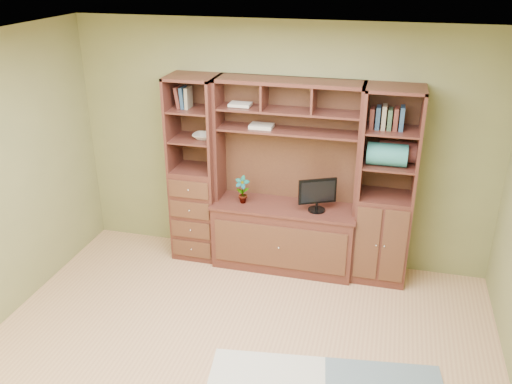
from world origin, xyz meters
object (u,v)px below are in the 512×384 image
(left_tower, at_px, (196,170))
(right_tower, at_px, (386,188))
(monitor, at_px, (318,189))
(center_hutch, at_px, (285,180))

(left_tower, relative_size, right_tower, 1.00)
(monitor, bearing_deg, right_tower, -19.76)
(center_hutch, relative_size, monitor, 4.19)
(center_hutch, height_order, right_tower, same)
(monitor, bearing_deg, center_hutch, 148.17)
(center_hutch, distance_m, right_tower, 1.03)
(center_hutch, xyz_separation_m, left_tower, (-1.00, 0.04, 0.00))
(right_tower, distance_m, monitor, 0.68)
(right_tower, bearing_deg, center_hutch, -177.77)
(center_hutch, xyz_separation_m, right_tower, (1.02, 0.04, 0.00))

